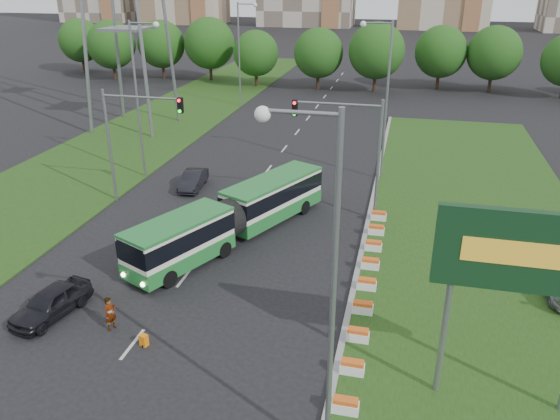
% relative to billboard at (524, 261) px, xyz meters
% --- Properties ---
extents(ground, '(360.00, 360.00, 0.00)m').
position_rel_billboard_xyz_m(ground, '(-12.25, 6.00, -6.16)').
color(ground, black).
rests_on(ground, ground).
extents(grass_median, '(14.00, 60.00, 0.15)m').
position_rel_billboard_xyz_m(grass_median, '(0.75, 14.00, -6.09)').
color(grass_median, '#1E4012').
rests_on(grass_median, ground).
extents(median_kerb, '(0.30, 60.00, 0.18)m').
position_rel_billboard_xyz_m(median_kerb, '(-6.20, 14.00, -6.07)').
color(median_kerb, gray).
rests_on(median_kerb, ground).
extents(left_verge, '(12.00, 110.00, 0.10)m').
position_rel_billboard_xyz_m(left_verge, '(-30.25, 31.00, -6.11)').
color(left_verge, '#1E4012').
rests_on(left_verge, ground).
extents(lane_markings, '(0.20, 100.00, 0.01)m').
position_rel_billboard_xyz_m(lane_markings, '(-15.25, 26.00, -6.16)').
color(lane_markings, beige).
rests_on(lane_markings, ground).
extents(flower_planters, '(1.10, 18.10, 0.60)m').
position_rel_billboard_xyz_m(flower_planters, '(-5.55, 6.80, -5.71)').
color(flower_planters, white).
rests_on(flower_planters, grass_median).
extents(billboard, '(6.00, 0.37, 8.00)m').
position_rel_billboard_xyz_m(billboard, '(0.00, 0.00, 0.00)').
color(billboard, gray).
rests_on(billboard, ground).
extents(traffic_mast_median, '(5.76, 0.32, 8.00)m').
position_rel_billboard_xyz_m(traffic_mast_median, '(-7.47, 16.00, -0.81)').
color(traffic_mast_median, gray).
rests_on(traffic_mast_median, ground).
extents(traffic_mast_left, '(5.76, 0.32, 8.00)m').
position_rel_billboard_xyz_m(traffic_mast_left, '(-22.63, 15.00, -0.81)').
color(traffic_mast_left, gray).
rests_on(traffic_mast_left, ground).
extents(street_lamps, '(36.00, 60.00, 12.00)m').
position_rel_billboard_xyz_m(street_lamps, '(-15.25, 16.00, -0.16)').
color(street_lamps, gray).
rests_on(street_lamps, ground).
extents(tree_line, '(120.00, 8.00, 9.00)m').
position_rel_billboard_xyz_m(tree_line, '(-2.25, 61.00, -1.66)').
color(tree_line, '#1E5216').
rests_on(tree_line, ground).
extents(articulated_bus, '(2.38, 15.29, 2.52)m').
position_rel_billboard_xyz_m(articulated_bus, '(-14.28, 11.07, -4.62)').
color(articulated_bus, white).
rests_on(articulated_bus, ground).
extents(car_left_near, '(2.55, 4.49, 1.44)m').
position_rel_billboard_xyz_m(car_left_near, '(-20.01, 1.18, -5.44)').
color(car_left_near, black).
rests_on(car_left_near, ground).
extents(car_left_far, '(1.77, 4.14, 1.33)m').
position_rel_billboard_xyz_m(car_left_far, '(-19.74, 18.59, -5.50)').
color(car_left_far, black).
rests_on(car_left_far, ground).
extents(car_median, '(2.08, 4.25, 1.19)m').
position_rel_billboard_xyz_m(car_median, '(3.90, 8.47, -5.42)').
color(car_median, gray).
rests_on(car_median, grass_median).
extents(pedestrian, '(0.59, 0.71, 1.67)m').
position_rel_billboard_xyz_m(pedestrian, '(-16.70, 0.85, -5.33)').
color(pedestrian, gray).
rests_on(pedestrian, ground).
extents(shopping_trolley, '(0.32, 0.34, 0.56)m').
position_rel_billboard_xyz_m(shopping_trolley, '(-14.69, 0.05, -5.89)').
color(shopping_trolley, orange).
rests_on(shopping_trolley, ground).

